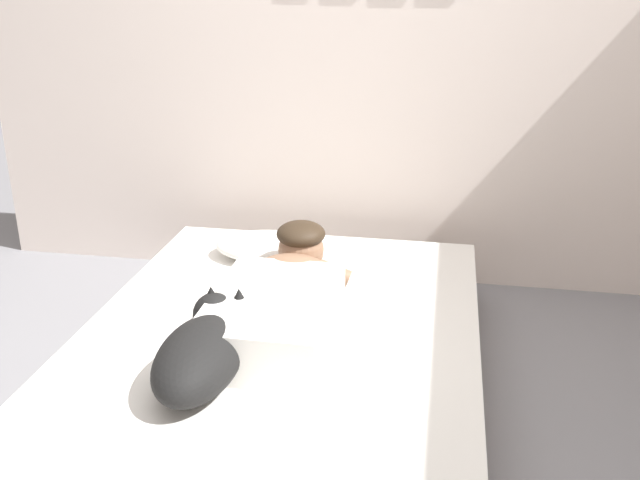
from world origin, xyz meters
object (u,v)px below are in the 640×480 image
object	(u,v)px
dog	(202,352)
cell_phone	(247,339)
bed	(279,370)
coffee_cup	(315,282)
person_lying	(281,297)
pillow	(272,247)

from	to	relation	value
dog	cell_phone	distance (m)	0.30
cell_phone	bed	bearing A→B (deg)	35.29
bed	coffee_cup	bearing A→B (deg)	80.07
person_lying	coffee_cup	bearing A→B (deg)	77.00
bed	person_lying	size ratio (longest dim) A/B	2.27
dog	cell_phone	xyz separation A→B (m)	(0.07, 0.28, -0.10)
bed	person_lying	bearing A→B (deg)	91.82
dog	coffee_cup	distance (m)	0.77
person_lying	dog	bearing A→B (deg)	-110.59
dog	pillow	bearing A→B (deg)	91.31
cell_phone	coffee_cup	bearing A→B (deg)	70.13
bed	coffee_cup	size ratio (longest dim) A/B	16.70
coffee_cup	bed	bearing A→B (deg)	-99.93
person_lying	cell_phone	xyz separation A→B (m)	(-0.09, -0.15, -0.10)
pillow	bed	bearing A→B (deg)	-74.77
dog	cell_phone	bearing A→B (deg)	76.53
pillow	cell_phone	world-z (taller)	pillow
pillow	coffee_cup	world-z (taller)	pillow
cell_phone	dog	bearing A→B (deg)	-103.47
bed	coffee_cup	distance (m)	0.44
dog	cell_phone	world-z (taller)	dog
bed	pillow	distance (m)	0.74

